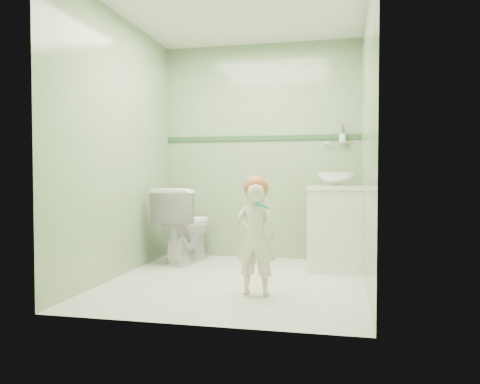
# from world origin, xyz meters

# --- Properties ---
(ground) EXTENTS (2.50, 2.50, 0.00)m
(ground) POSITION_xyz_m (0.00, 0.00, 0.00)
(ground) COLOR silver
(ground) RESTS_ON ground
(room_shell) EXTENTS (2.50, 2.54, 2.40)m
(room_shell) POSITION_xyz_m (0.00, 0.00, 1.20)
(room_shell) COLOR gray
(room_shell) RESTS_ON ground
(trim_stripe) EXTENTS (2.20, 0.02, 0.05)m
(trim_stripe) POSITION_xyz_m (0.00, 1.24, 1.35)
(trim_stripe) COLOR #305530
(trim_stripe) RESTS_ON room_shell
(vanity) EXTENTS (0.52, 0.50, 0.80)m
(vanity) POSITION_xyz_m (0.84, 0.70, 0.40)
(vanity) COLOR white
(vanity) RESTS_ON ground
(counter) EXTENTS (0.54, 0.52, 0.04)m
(counter) POSITION_xyz_m (0.84, 0.70, 0.81)
(counter) COLOR white
(counter) RESTS_ON vanity
(basin) EXTENTS (0.37, 0.37, 0.13)m
(basin) POSITION_xyz_m (0.84, 0.70, 0.89)
(basin) COLOR white
(basin) RESTS_ON counter
(faucet) EXTENTS (0.03, 0.13, 0.18)m
(faucet) POSITION_xyz_m (0.84, 0.89, 0.97)
(faucet) COLOR silver
(faucet) RESTS_ON counter
(cup_holder) EXTENTS (0.26, 0.07, 0.21)m
(cup_holder) POSITION_xyz_m (0.89, 1.18, 1.33)
(cup_holder) COLOR silver
(cup_holder) RESTS_ON room_shell
(toilet) EXTENTS (0.54, 0.83, 0.80)m
(toilet) POSITION_xyz_m (-0.74, 0.80, 0.40)
(toilet) COLOR white
(toilet) RESTS_ON ground
(toddler) EXTENTS (0.33, 0.23, 0.87)m
(toddler) POSITION_xyz_m (0.25, -0.42, 0.43)
(toddler) COLOR silver
(toddler) RESTS_ON ground
(hair_cap) EXTENTS (0.19, 0.19, 0.19)m
(hair_cap) POSITION_xyz_m (0.25, -0.40, 0.83)
(hair_cap) COLOR #C5623C
(hair_cap) RESTS_ON toddler
(teal_toothbrush) EXTENTS (0.11, 0.13, 0.08)m
(teal_toothbrush) POSITION_xyz_m (0.31, -0.55, 0.71)
(teal_toothbrush) COLOR #159978
(teal_toothbrush) RESTS_ON toddler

